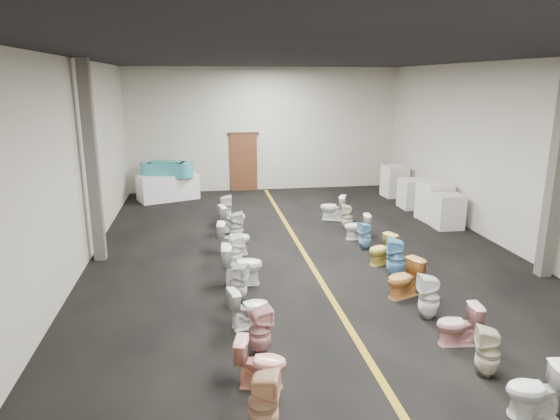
{
  "coord_description": "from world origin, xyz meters",
  "views": [
    {
      "loc": [
        -2.34,
        -10.46,
        4.05
      ],
      "look_at": [
        -0.53,
        1.0,
        1.01
      ],
      "focal_mm": 32.0,
      "sensor_mm": 36.0,
      "label": 1
    }
  ],
  "objects_px": {
    "display_table": "(168,187)",
    "toilet_left_7": "(235,251)",
    "appliance_crate_a": "(447,211)",
    "toilet_right_7": "(382,250)",
    "toilet_right_5": "(404,279)",
    "toilet_right_6": "(396,258)",
    "toilet_right_4": "(429,297)",
    "toilet_left_6": "(242,265)",
    "toilet_left_5": "(238,283)",
    "toilet_right_10": "(347,217)",
    "toilet_right_2": "(488,352)",
    "appliance_crate_b": "(434,201)",
    "toilet_left_4": "(249,307)",
    "appliance_crate_c": "(414,194)",
    "toilet_right_9": "(357,227)",
    "bathtub": "(167,169)",
    "toilet_left_10": "(232,218)",
    "toilet_right_3": "(458,325)",
    "toilet_left_9": "(236,227)",
    "toilet_left_11": "(225,209)",
    "appliance_crate_d": "(395,181)",
    "toilet_left_3": "(260,331)",
    "toilet_right_11": "(333,208)",
    "toilet_left_8": "(234,238)",
    "toilet_left_2": "(261,363)",
    "toilet_left_1": "(263,403)",
    "toilet_right_1": "(536,390)",
    "toilet_right_8": "(365,236)"
  },
  "relations": [
    {
      "from": "toilet_left_11",
      "to": "toilet_right_10",
      "type": "xyz_separation_m",
      "value": [
        3.32,
        -1.21,
        -0.05
      ]
    },
    {
      "from": "toilet_left_8",
      "to": "toilet_right_9",
      "type": "height_order",
      "value": "toilet_left_8"
    },
    {
      "from": "toilet_left_4",
      "to": "toilet_right_11",
      "type": "xyz_separation_m",
      "value": [
        3.09,
        6.21,
        0.03
      ]
    },
    {
      "from": "toilet_left_3",
      "to": "display_table",
      "type": "bearing_deg",
      "value": -3.76
    },
    {
      "from": "appliance_crate_b",
      "to": "toilet_left_4",
      "type": "height_order",
      "value": "appliance_crate_b"
    },
    {
      "from": "display_table",
      "to": "toilet_left_7",
      "type": "bearing_deg",
      "value": -75.01
    },
    {
      "from": "toilet_left_5",
      "to": "toilet_right_10",
      "type": "bearing_deg",
      "value": -13.5
    },
    {
      "from": "bathtub",
      "to": "display_table",
      "type": "bearing_deg",
      "value": -49.01
    },
    {
      "from": "toilet_right_1",
      "to": "toilet_right_7",
      "type": "relative_size",
      "value": 1.06
    },
    {
      "from": "toilet_left_6",
      "to": "toilet_right_7",
      "type": "relative_size",
      "value": 1.23
    },
    {
      "from": "appliance_crate_c",
      "to": "toilet_right_4",
      "type": "relative_size",
      "value": 1.15
    },
    {
      "from": "toilet_right_2",
      "to": "toilet_right_6",
      "type": "bearing_deg",
      "value": -162.78
    },
    {
      "from": "toilet_left_10",
      "to": "toilet_right_9",
      "type": "bearing_deg",
      "value": -125.69
    },
    {
      "from": "toilet_left_1",
      "to": "toilet_left_9",
      "type": "bearing_deg",
      "value": 14.75
    },
    {
      "from": "toilet_left_9",
      "to": "toilet_right_2",
      "type": "relative_size",
      "value": 1.04
    },
    {
      "from": "toilet_right_9",
      "to": "toilet_right_10",
      "type": "height_order",
      "value": "toilet_right_10"
    },
    {
      "from": "toilet_left_9",
      "to": "toilet_right_6",
      "type": "xyz_separation_m",
      "value": [
        3.14,
        -2.96,
        0.04
      ]
    },
    {
      "from": "toilet_left_3",
      "to": "toilet_left_9",
      "type": "relative_size",
      "value": 0.97
    },
    {
      "from": "appliance_crate_a",
      "to": "toilet_left_8",
      "type": "relative_size",
      "value": 1.22
    },
    {
      "from": "display_table",
      "to": "toilet_right_3",
      "type": "relative_size",
      "value": 2.89
    },
    {
      "from": "display_table",
      "to": "toilet_left_11",
      "type": "relative_size",
      "value": 2.44
    },
    {
      "from": "toilet_left_2",
      "to": "toilet_left_7",
      "type": "bearing_deg",
      "value": 14.18
    },
    {
      "from": "toilet_left_2",
      "to": "toilet_left_10",
      "type": "distance_m",
      "value": 7.28
    },
    {
      "from": "appliance_crate_b",
      "to": "toilet_right_1",
      "type": "xyz_separation_m",
      "value": [
        -2.81,
        -8.63,
        -0.2
      ]
    },
    {
      "from": "appliance_crate_b",
      "to": "toilet_right_6",
      "type": "relative_size",
      "value": 1.3
    },
    {
      "from": "appliance_crate_a",
      "to": "toilet_left_2",
      "type": "distance_m",
      "value": 9.0
    },
    {
      "from": "appliance_crate_c",
      "to": "toilet_left_4",
      "type": "relative_size",
      "value": 1.33
    },
    {
      "from": "toilet_right_10",
      "to": "toilet_left_10",
      "type": "bearing_deg",
      "value": -80.33
    },
    {
      "from": "toilet_right_5",
      "to": "toilet_right_7",
      "type": "relative_size",
      "value": 1.09
    },
    {
      "from": "toilet_left_2",
      "to": "toilet_right_4",
      "type": "distance_m",
      "value": 3.46
    },
    {
      "from": "appliance_crate_c",
      "to": "toilet_left_2",
      "type": "bearing_deg",
      "value": -124.13
    },
    {
      "from": "appliance_crate_c",
      "to": "appliance_crate_a",
      "type": "bearing_deg",
      "value": -90.0
    },
    {
      "from": "toilet_left_1",
      "to": "toilet_right_5",
      "type": "relative_size",
      "value": 1.09
    },
    {
      "from": "toilet_left_3",
      "to": "toilet_right_1",
      "type": "bearing_deg",
      "value": -136.53
    },
    {
      "from": "appliance_crate_d",
      "to": "bathtub",
      "type": "bearing_deg",
      "value": 174.4
    },
    {
      "from": "appliance_crate_a",
      "to": "toilet_right_7",
      "type": "height_order",
      "value": "appliance_crate_a"
    },
    {
      "from": "toilet_left_1",
      "to": "toilet_left_6",
      "type": "height_order",
      "value": "toilet_left_6"
    },
    {
      "from": "appliance_crate_b",
      "to": "toilet_right_3",
      "type": "height_order",
      "value": "appliance_crate_b"
    },
    {
      "from": "toilet_right_10",
      "to": "toilet_left_5",
      "type": "bearing_deg",
      "value": -22.8
    },
    {
      "from": "toilet_right_5",
      "to": "toilet_right_6",
      "type": "relative_size",
      "value": 0.87
    },
    {
      "from": "display_table",
      "to": "appliance_crate_c",
      "type": "distance_m",
      "value": 8.31
    },
    {
      "from": "appliance_crate_c",
      "to": "toilet_right_2",
      "type": "height_order",
      "value": "appliance_crate_c"
    },
    {
      "from": "toilet_left_1",
      "to": "toilet_right_8",
      "type": "xyz_separation_m",
      "value": [
        3.28,
        6.16,
        -0.06
      ]
    },
    {
      "from": "toilet_right_3",
      "to": "toilet_left_6",
      "type": "bearing_deg",
      "value": -127.34
    },
    {
      "from": "toilet_right_4",
      "to": "toilet_left_6",
      "type": "bearing_deg",
      "value": -119.12
    },
    {
      "from": "toilet_left_2",
      "to": "toilet_right_3",
      "type": "distance_m",
      "value": 3.23
    },
    {
      "from": "bathtub",
      "to": "toilet_left_10",
      "type": "distance_m",
      "value": 4.59
    },
    {
      "from": "toilet_left_9",
      "to": "toilet_right_10",
      "type": "height_order",
      "value": "toilet_left_9"
    },
    {
      "from": "display_table",
      "to": "toilet_right_6",
      "type": "relative_size",
      "value": 2.3
    },
    {
      "from": "toilet_left_5",
      "to": "toilet_right_4",
      "type": "distance_m",
      "value": 3.43
    }
  ]
}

